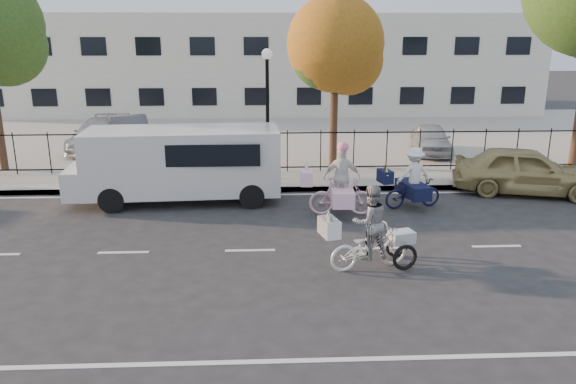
{
  "coord_description": "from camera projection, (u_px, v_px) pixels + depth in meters",
  "views": [
    {
      "loc": [
        0.35,
        -12.51,
        5.07
      ],
      "look_at": [
        0.96,
        1.2,
        1.1
      ],
      "focal_mm": 35.0,
      "sensor_mm": 36.0,
      "label": 1
    }
  ],
  "objects": [
    {
      "name": "sidewalk",
      "position": [
        254.0,
        181.0,
        19.24
      ],
      "size": [
        60.0,
        2.2,
        0.15
      ],
      "primitive_type": "cube",
      "color": "#A8A399",
      "rests_on": "ground"
    },
    {
      "name": "zebra_trike",
      "position": [
        370.0,
        237.0,
        12.23
      ],
      "size": [
        2.22,
        1.28,
        1.9
      ],
      "rotation": [
        0.0,
        0.0,
        1.84
      ],
      "color": "white",
      "rests_on": "ground"
    },
    {
      "name": "road_markings",
      "position": [
        250.0,
        250.0,
        13.4
      ],
      "size": [
        60.0,
        9.52,
        0.01
      ],
      "primitive_type": null,
      "color": "silver",
      "rests_on": "ground"
    },
    {
      "name": "lot_car_c",
      "position": [
        130.0,
        133.0,
        23.81
      ],
      "size": [
        2.65,
        4.53,
        1.41
      ],
      "primitive_type": "imported",
      "rotation": [
        0.0,
        0.0,
        0.29
      ],
      "color": "#4E4F56",
      "rests_on": "parking_lot"
    },
    {
      "name": "lot_car_a",
      "position": [
        99.0,
        134.0,
        23.85
      ],
      "size": [
        1.97,
        4.52,
        1.29
      ],
      "primitive_type": "imported",
      "rotation": [
        0.0,
        0.0,
        -0.04
      ],
      "color": "#A8AAB0",
      "rests_on": "parking_lot"
    },
    {
      "name": "lamppost",
      "position": [
        267.0,
        90.0,
        19.09
      ],
      "size": [
        0.36,
        0.36,
        4.33
      ],
      "color": "black",
      "rests_on": "sidewalk"
    },
    {
      "name": "gold_sedan",
      "position": [
        526.0,
        171.0,
        17.88
      ],
      "size": [
        4.78,
        2.92,
        1.52
      ],
      "primitive_type": "imported",
      "rotation": [
        0.0,
        0.0,
        1.3
      ],
      "color": "tan",
      "rests_on": "ground"
    },
    {
      "name": "parking_lot",
      "position": [
        256.0,
        135.0,
        27.78
      ],
      "size": [
        60.0,
        15.6,
        0.15
      ],
      "primitive_type": "cube",
      "color": "#A8A399",
      "rests_on": "ground"
    },
    {
      "name": "unicorn_bike",
      "position": [
        340.0,
        188.0,
        15.77
      ],
      "size": [
        2.11,
        1.46,
        2.12
      ],
      "rotation": [
        0.0,
        0.0,
        1.53
      ],
      "color": "#FABECC",
      "rests_on": "ground"
    },
    {
      "name": "ground",
      "position": [
        250.0,
        251.0,
        13.4
      ],
      "size": [
        120.0,
        120.0,
        0.0
      ],
      "primitive_type": "plane",
      "color": "#333334"
    },
    {
      "name": "bull_bike",
      "position": [
        412.0,
        184.0,
        16.47
      ],
      "size": [
        2.01,
        1.41,
        1.82
      ],
      "rotation": [
        0.0,
        0.0,
        1.79
      ],
      "color": "black",
      "rests_on": "ground"
    },
    {
      "name": "curb",
      "position": [
        253.0,
        190.0,
        18.23
      ],
      "size": [
        60.0,
        0.1,
        0.15
      ],
      "primitive_type": "cube",
      "color": "#A8A399",
      "rests_on": "ground"
    },
    {
      "name": "lot_car_b",
      "position": [
        114.0,
        135.0,
        23.9
      ],
      "size": [
        2.5,
        4.52,
        1.2
      ],
      "primitive_type": "imported",
      "rotation": [
        0.0,
        0.0,
        -0.12
      ],
      "color": "white",
      "rests_on": "parking_lot"
    },
    {
      "name": "street_sign",
      "position": [
        200.0,
        139.0,
        19.46
      ],
      "size": [
        0.85,
        0.06,
        1.8
      ],
      "color": "black",
      "rests_on": "sidewalk"
    },
    {
      "name": "tree_mid",
      "position": [
        339.0,
        49.0,
        19.96
      ],
      "size": [
        3.5,
        3.46,
        6.34
      ],
      "color": "#442D1D",
      "rests_on": "ground"
    },
    {
      "name": "building",
      "position": [
        257.0,
        63.0,
        36.56
      ],
      "size": [
        34.0,
        10.0,
        6.0
      ],
      "primitive_type": "cube",
      "color": "silver",
      "rests_on": "ground"
    },
    {
      "name": "lot_car_d",
      "position": [
        431.0,
        139.0,
        23.13
      ],
      "size": [
        1.84,
        3.66,
        1.2
      ],
      "primitive_type": "imported",
      "rotation": [
        0.0,
        0.0,
        -0.13
      ],
      "color": "#ADB0B5",
      "rests_on": "parking_lot"
    },
    {
      "name": "iron_fence",
      "position": [
        254.0,
        151.0,
        20.06
      ],
      "size": [
        58.0,
        0.06,
        1.5
      ],
      "primitive_type": null,
      "color": "black",
      "rests_on": "sidewalk"
    },
    {
      "name": "white_van",
      "position": [
        180.0,
        162.0,
        16.97
      ],
      "size": [
        6.37,
        2.43,
        2.23
      ],
      "rotation": [
        0.0,
        0.0,
        0.05
      ],
      "color": "white",
      "rests_on": "ground"
    }
  ]
}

